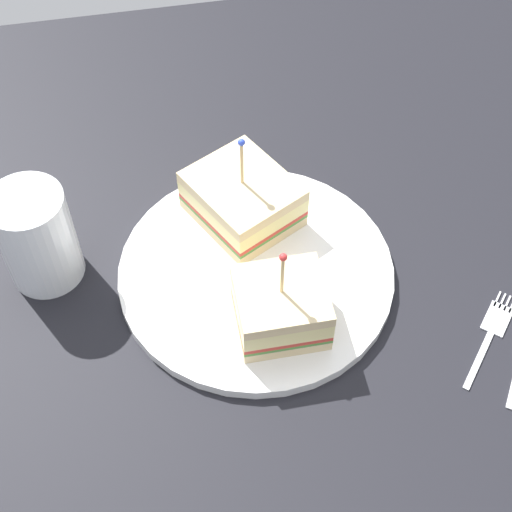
# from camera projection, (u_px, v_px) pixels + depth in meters

# --- Properties ---
(ground_plane) EXTENTS (0.95, 0.95, 0.02)m
(ground_plane) POSITION_uv_depth(u_px,v_px,m) (256.00, 281.00, 0.74)
(ground_plane) COLOR black
(plate) EXTENTS (0.27, 0.27, 0.01)m
(plate) POSITION_uv_depth(u_px,v_px,m) (256.00, 272.00, 0.73)
(plate) COLOR white
(plate) RESTS_ON ground_plane
(sandwich_half_front) EXTENTS (0.08, 0.08, 0.10)m
(sandwich_half_front) POSITION_uv_depth(u_px,v_px,m) (281.00, 307.00, 0.67)
(sandwich_half_front) COLOR beige
(sandwich_half_front) RESTS_ON plate
(sandwich_half_back) EXTENTS (0.13, 0.13, 0.11)m
(sandwich_half_back) POSITION_uv_depth(u_px,v_px,m) (239.00, 200.00, 0.75)
(sandwich_half_back) COLOR beige
(sandwich_half_back) RESTS_ON plate
(drink_glass) EXTENTS (0.07, 0.07, 0.11)m
(drink_glass) POSITION_uv_depth(u_px,v_px,m) (39.00, 242.00, 0.70)
(drink_glass) COLOR #B74C33
(drink_glass) RESTS_ON ground_plane
(fork) EXTENTS (0.09, 0.10, 0.00)m
(fork) POSITION_uv_depth(u_px,v_px,m) (493.00, 329.00, 0.70)
(fork) COLOR silver
(fork) RESTS_ON ground_plane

